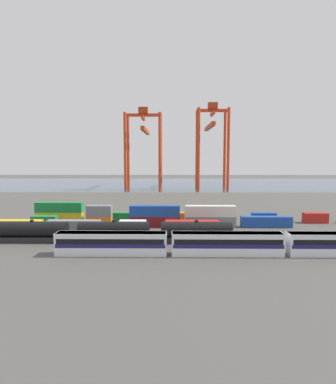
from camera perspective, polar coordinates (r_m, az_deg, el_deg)
The scene contains 25 objects.
ground_plane at distance 122.08m, azimuth 0.79°, elevation -2.10°, with size 420.00×420.00×0.00m, color #4C4944.
harbour_water at distance 219.12m, azimuth 0.79°, elevation 1.40°, with size 400.00×110.00×0.01m, color #384C60.
passenger_train at distance 60.05m, azimuth 9.87°, elevation -8.38°, with size 58.98×3.14×3.90m.
freight_tank_row at distance 68.72m, azimuth -9.03°, elevation -6.57°, with size 46.63×3.02×4.48m.
shipping_container_0 at distance 85.23m, azimuth -24.22°, elevation -5.18°, with size 12.10×2.44×2.60m, color gold.
shipping_container_1 at distance 80.50m, azimuth -15.50°, elevation -5.50°, with size 12.10×2.44×2.60m, color slate.
shipping_container_2 at distance 77.83m, azimuth -5.92°, elevation -5.70°, with size 6.04×2.44×2.60m, color silver.
shipping_container_3 at distance 77.43m, azimuth 4.04°, elevation -5.74°, with size 12.10×2.44×2.60m, color #AD211C.
shipping_container_4 at distance 88.58m, azimuth -20.00°, elevation -4.61°, with size 6.04×2.44×2.60m, color #197538.
shipping_container_5 at distance 84.75m, azimuth -11.41°, elevation -4.84°, with size 6.04×2.44×2.60m, color orange.
shipping_container_6 at distance 84.32m, azimuth -11.44°, elevation -3.10°, with size 6.04×2.44×2.60m, color slate.
shipping_container_7 at distance 82.97m, azimuth -2.22°, elevation -4.95°, with size 12.10×2.44×2.60m, color maroon.
shipping_container_8 at distance 82.53m, azimuth -2.23°, elevation -3.18°, with size 12.10×2.44×2.60m, color #1C4299.
shipping_container_9 at distance 83.36m, azimuth 7.12°, elevation -4.94°, with size 12.10×2.44×2.60m, color slate.
shipping_container_10 at distance 82.92m, azimuth 7.14°, elevation -3.18°, with size 12.10×2.44×2.60m, color silver.
shipping_container_11 at distance 85.90m, azimuth 16.13°, elevation -4.81°, with size 12.10×2.44×2.60m, color #1C4299.
shipping_container_12 at distance 93.21m, azimuth -17.71°, elevation -4.04°, with size 12.10×2.44×2.60m, color gold.
shipping_container_13 at distance 92.82m, azimuth -17.76°, elevation -2.45°, with size 12.10×2.44×2.60m, color #197538.
shipping_container_14 at distance 89.90m, azimuth -9.65°, elevation -4.20°, with size 12.10×2.44×2.60m, color #197538.
shipping_container_15 at distance 88.47m, azimuth -1.15°, elevation -4.28°, with size 12.10×2.44×2.60m, color orange.
shipping_container_16 at distance 89.02m, azimuth 7.44°, elevation -4.26°, with size 6.04×2.44×2.60m, color maroon.
shipping_container_17 at distance 91.50m, azimuth 15.74°, elevation -4.16°, with size 6.04×2.44×2.60m, color #1C4299.
shipping_container_18 at distance 95.78m, azimuth 23.45°, elevation -3.98°, with size 6.04×2.44×2.60m, color #AD211C.
gantry_crane_west at distance 184.52m, azimuth -4.04°, elevation 8.86°, with size 19.31×41.54×42.82m.
gantry_crane_central at distance 184.87m, azimuth 7.31°, elevation 9.22°, with size 16.67×40.82×45.07m.
Camera 1 is at (-0.00, -80.92, 16.76)m, focal length 31.82 mm.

